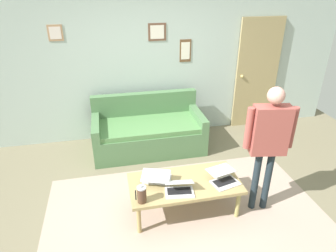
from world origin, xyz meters
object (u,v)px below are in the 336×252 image
object	(u,v)px
couch	(148,132)
laptop_left	(157,178)
laptop_center	(179,189)
french_press	(142,194)
coffee_table	(185,185)
interior_door	(257,74)
person_standing	(269,136)
laptop_right	(224,178)

from	to	relation	value
couch	laptop_left	distance (m)	1.54
laptop_center	french_press	bearing A→B (deg)	9.99
coffee_table	interior_door	bearing A→B (deg)	-132.77
couch	coffee_table	distance (m)	1.63
interior_door	laptop_left	size ratio (longest dim) A/B	4.93
person_standing	coffee_table	bearing A→B (deg)	-9.88
interior_door	person_standing	world-z (taller)	interior_door
couch	laptop_left	size ratio (longest dim) A/B	4.36
interior_door	laptop_right	bearing A→B (deg)	55.90
laptop_left	person_standing	xyz separation A→B (m)	(-1.26, 0.25, 0.57)
couch	person_standing	distance (m)	2.23
laptop_left	laptop_right	world-z (taller)	laptop_left
coffee_table	laptop_center	distance (m)	0.21
laptop_right	person_standing	distance (m)	0.74
interior_door	person_standing	distance (m)	2.49
interior_door	laptop_center	distance (m)	3.11
couch	laptop_right	bearing A→B (deg)	111.21
couch	laptop_right	distance (m)	1.84
laptop_right	person_standing	size ratio (longest dim) A/B	0.25
coffee_table	person_standing	world-z (taller)	person_standing
couch	laptop_right	xyz separation A→B (m)	(-0.66, 1.71, 0.16)
laptop_center	person_standing	size ratio (longest dim) A/B	0.22
couch	coffee_table	bearing A→B (deg)	97.07
coffee_table	laptop_left	world-z (taller)	laptop_left
french_press	person_standing	bearing A→B (deg)	-176.98
couch	interior_door	bearing A→B (deg)	-167.19
coffee_table	laptop_center	size ratio (longest dim) A/B	3.72
laptop_right	person_standing	world-z (taller)	person_standing
person_standing	interior_door	bearing A→B (deg)	-114.20
interior_door	couch	xyz separation A→B (m)	(2.15, 0.49, -0.72)
laptop_left	laptop_right	distance (m)	0.81
french_press	person_standing	distance (m)	1.57
interior_door	coffee_table	distance (m)	2.94
couch	laptop_right	size ratio (longest dim) A/B	4.57
coffee_table	couch	bearing A→B (deg)	-82.93
person_standing	french_press	bearing A→B (deg)	3.02
couch	laptop_center	xyz separation A→B (m)	(-0.09, 1.78, 0.16)
interior_door	laptop_center	xyz separation A→B (m)	(2.06, 2.27, -0.56)
interior_door	french_press	bearing A→B (deg)	43.19
laptop_center	french_press	world-z (taller)	french_press
laptop_right	person_standing	xyz separation A→B (m)	(-0.47, 0.07, 0.57)
interior_door	laptop_right	world-z (taller)	interior_door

